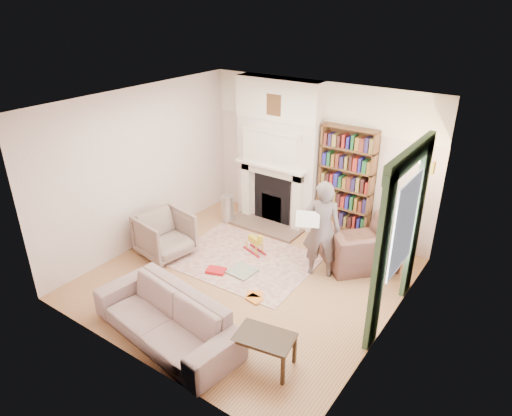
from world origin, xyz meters
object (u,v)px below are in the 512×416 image
Objects in this scene: sofa at (166,318)px; armchair_reading at (361,246)px; bookcase at (346,179)px; man_reading at (322,229)px; paraffin_heater at (227,209)px; rocking_horse at (255,242)px; armchair_left at (165,235)px; coffee_table at (264,351)px.

armchair_reading is at bearing 73.97° from sofa.
bookcase is 1.14× the size of man_reading.
armchair_reading is 0.87m from man_reading.
man_reading is at bearing -14.68° from paraffin_heater.
armchair_left is at bearing -124.24° from rocking_horse.
bookcase is at bearing 87.64° from sofa.
man_reading reaches higher than armchair_left.
armchair_left is at bearing 147.19° from coffee_table.
rocking_horse is at bearing -25.71° from armchair_reading.
armchair_left is 1.63m from paraffin_heater.
man_reading is (0.23, -1.34, -0.36)m from bookcase.
armchair_reading is 0.53× the size of sofa.
bookcase is at bearing 72.65° from rocking_horse.
man_reading reaches higher than rocking_horse.
coffee_table is 1.27× the size of paraffin_heater.
coffee_table is 3.97m from paraffin_heater.
sofa reaches higher than coffee_table.
bookcase is at bearing 18.36° from paraffin_heater.
rocking_horse is (1.24, 0.94, -0.18)m from armchair_left.
armchair_reading is 3.34m from armchair_left.
paraffin_heater is (-1.45, 3.14, -0.04)m from sofa.
rocking_horse is at bearing 105.04° from sofa.
bookcase is 4.08× the size of rocking_horse.
sofa is 3.12× the size of coffee_table.
armchair_reading is 2.80m from coffee_table.
sofa is at bearing 19.12° from armchair_reading.
coffee_table is at bearing -79.74° from bookcase.
armchair_reading reaches higher than paraffin_heater.
rocking_horse is (-0.30, 2.46, -0.12)m from sofa.
sofa is at bearing -124.98° from armchair_left.
armchair_left is 2.17m from sofa.
bookcase reaches higher than paraffin_heater.
man_reading is at bearing 21.08° from rocking_horse.
paraffin_heater is 1.21× the size of rocking_horse.
paraffin_heater is at bearing 122.71° from sofa.
armchair_left is 1.53× the size of paraffin_heater.
coffee_table is (-0.04, -2.80, -0.15)m from armchair_reading.
bookcase is 4.01m from sofa.
coffee_table is at bearing -103.00° from armchair_left.
man_reading is (-0.45, -0.60, 0.44)m from armchair_reading.
paraffin_heater is at bearing 167.76° from rocking_horse.
armchair_reading is 1.37× the size of armchair_left.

